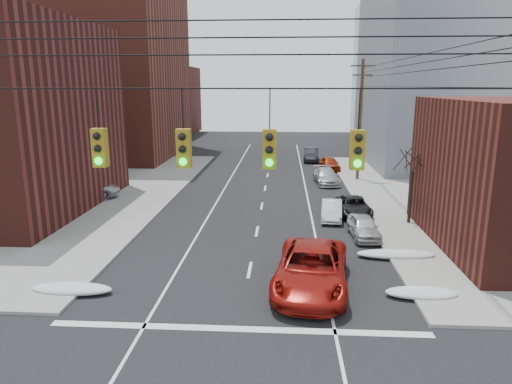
# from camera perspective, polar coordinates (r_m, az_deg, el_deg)

# --- Properties ---
(building_brick_tall) EXTENTS (24.00, 20.00, 30.00)m
(building_brick_tall) POSITION_cam_1_polar(r_m,az_deg,el_deg) (62.33, -21.86, 18.08)
(building_brick_tall) COLOR maroon
(building_brick_tall) RESTS_ON ground
(building_brick_far) EXTENTS (22.00, 18.00, 12.00)m
(building_brick_far) POSITION_cam_1_polar(r_m,az_deg,el_deg) (87.02, -15.25, 10.93)
(building_brick_far) COLOR #4B1B16
(building_brick_far) RESTS_ON ground
(building_office) EXTENTS (22.00, 20.00, 25.00)m
(building_office) POSITION_cam_1_polar(r_m,az_deg,el_deg) (56.47, 25.75, 15.79)
(building_office) COLOR gray
(building_office) RESTS_ON ground
(building_glass) EXTENTS (20.00, 18.00, 22.00)m
(building_glass) POSITION_cam_1_polar(r_m,az_deg,el_deg) (81.68, 20.06, 14.01)
(building_glass) COLOR gray
(building_glass) RESTS_ON ground
(utility_pole_far) EXTENTS (2.20, 0.28, 11.00)m
(utility_pole_far) POSITION_cam_1_polar(r_m,az_deg,el_deg) (43.16, 12.90, 8.99)
(utility_pole_far) COLOR #473323
(utility_pole_far) RESTS_ON ground
(traffic_signals) EXTENTS (17.00, 0.42, 2.02)m
(traffic_signals) POSITION_cam_1_polar(r_m,az_deg,el_deg) (11.66, -3.75, 5.73)
(traffic_signals) COLOR black
(traffic_signals) RESTS_ON ground
(bare_tree) EXTENTS (2.09, 2.20, 4.93)m
(bare_tree) POSITION_cam_1_polar(r_m,az_deg,el_deg) (30.28, 18.78, 0.34)
(bare_tree) COLOR black
(bare_tree) RESTS_ON ground
(snow_nw) EXTENTS (3.50, 1.08, 0.42)m
(snow_nw) POSITION_cam_1_polar(r_m,az_deg,el_deg) (21.40, -22.03, -11.15)
(snow_nw) COLOR silver
(snow_nw) RESTS_ON ground
(snow_ne) EXTENTS (3.00, 1.08, 0.42)m
(snow_ne) POSITION_cam_1_polar(r_m,az_deg,el_deg) (20.73, 19.97, -11.78)
(snow_ne) COLOR silver
(snow_ne) RESTS_ON ground
(snow_east_far) EXTENTS (4.00, 1.08, 0.42)m
(snow_east_far) POSITION_cam_1_polar(r_m,az_deg,el_deg) (24.74, 17.08, -7.46)
(snow_east_far) COLOR silver
(snow_east_far) RESTS_ON ground
(red_pickup) EXTENTS (3.79, 6.90, 1.83)m
(red_pickup) POSITION_cam_1_polar(r_m,az_deg,el_deg) (20.23, 6.94, -9.48)
(red_pickup) COLOR maroon
(red_pickup) RESTS_ON ground
(parked_car_a) EXTENTS (1.71, 3.85, 1.29)m
(parked_car_a) POSITION_cam_1_polar(r_m,az_deg,el_deg) (27.39, 13.31, -4.26)
(parked_car_a) COLOR silver
(parked_car_a) RESTS_ON ground
(parked_car_b) EXTENTS (1.69, 3.85, 1.23)m
(parked_car_b) POSITION_cam_1_polar(r_m,az_deg,el_deg) (30.66, 9.45, -2.26)
(parked_car_b) COLOR silver
(parked_car_b) RESTS_ON ground
(parked_car_c) EXTENTS (2.24, 4.52, 1.23)m
(parked_car_c) POSITION_cam_1_polar(r_m,az_deg,el_deg) (31.96, 12.10, -1.75)
(parked_car_c) COLOR black
(parked_car_c) RESTS_ON ground
(parked_car_d) EXTENTS (2.32, 4.88, 1.37)m
(parked_car_d) POSITION_cam_1_polar(r_m,az_deg,el_deg) (41.68, 8.77, 1.95)
(parked_car_d) COLOR #ADAEB2
(parked_car_d) RESTS_ON ground
(parked_car_e) EXTENTS (2.17, 4.29, 1.40)m
(parked_car_e) POSITION_cam_1_polar(r_m,az_deg,el_deg) (48.52, 9.19, 3.52)
(parked_car_e) COLOR maroon
(parked_car_e) RESTS_ON ground
(parked_car_f) EXTENTS (1.94, 4.85, 1.57)m
(parked_car_f) POSITION_cam_1_polar(r_m,az_deg,el_deg) (54.17, 6.91, 4.68)
(parked_car_f) COLOR black
(parked_car_f) RESTS_ON ground
(lot_car_a) EXTENTS (4.81, 2.74, 1.50)m
(lot_car_a) POSITION_cam_1_polar(r_m,az_deg,el_deg) (37.23, -22.51, 0.08)
(lot_car_a) COLOR white
(lot_car_a) RESTS_ON sidewalk_nw
(lot_car_b) EXTENTS (6.08, 4.22, 1.54)m
(lot_car_b) POSITION_cam_1_polar(r_m,az_deg,el_deg) (37.71, -20.83, 0.42)
(lot_car_b) COLOR #B8B7BD
(lot_car_b) RESTS_ON sidewalk_nw
(lot_car_c) EXTENTS (4.77, 2.52, 1.32)m
(lot_car_c) POSITION_cam_1_polar(r_m,az_deg,el_deg) (35.31, -29.21, -1.42)
(lot_car_c) COLOR black
(lot_car_c) RESTS_ON sidewalk_nw
(lot_car_d) EXTENTS (4.93, 3.20, 1.56)m
(lot_car_d) POSITION_cam_1_polar(r_m,az_deg,el_deg) (43.15, -22.61, 1.80)
(lot_car_d) COLOR #B4B3B9
(lot_car_d) RESTS_ON sidewalk_nw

